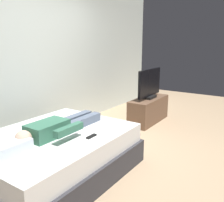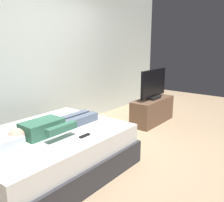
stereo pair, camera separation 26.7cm
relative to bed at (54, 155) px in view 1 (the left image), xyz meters
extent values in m
plane|color=tan|center=(0.95, -0.38, -0.26)|extent=(10.00, 10.00, 0.00)
cube|color=silver|center=(1.35, 1.23, 1.14)|extent=(6.40, 0.10, 2.80)
cube|color=#333338|center=(0.00, 0.00, -0.11)|extent=(1.94, 1.48, 0.30)
cube|color=white|center=(0.00, 0.00, 0.16)|extent=(1.86, 1.40, 0.24)
cube|color=white|center=(-0.65, 0.00, 0.34)|extent=(0.48, 0.34, 0.12)
cube|color=#387056|center=(-0.10, -0.03, 0.37)|extent=(0.48, 0.28, 0.18)
sphere|color=beige|center=(-0.43, -0.03, 0.37)|extent=(0.18, 0.18, 0.18)
cube|color=slate|center=(0.44, -0.11, 0.33)|extent=(0.60, 0.11, 0.11)
cube|color=slate|center=(0.44, 0.05, 0.33)|extent=(0.60, 0.11, 0.11)
cube|color=#387056|center=(-0.04, -0.31, 0.41)|extent=(0.40, 0.08, 0.08)
cube|color=black|center=(0.18, -0.45, 0.29)|extent=(0.15, 0.04, 0.02)
cube|color=brown|center=(2.55, -0.05, -0.01)|extent=(1.10, 0.40, 0.50)
cube|color=black|center=(2.55, -0.05, 0.26)|extent=(0.32, 0.20, 0.05)
cube|color=black|center=(2.55, -0.05, 0.56)|extent=(0.88, 0.05, 0.54)
camera|label=1|loc=(-1.89, -2.14, 1.35)|focal=39.27mm
camera|label=2|loc=(-1.73, -2.36, 1.35)|focal=39.27mm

